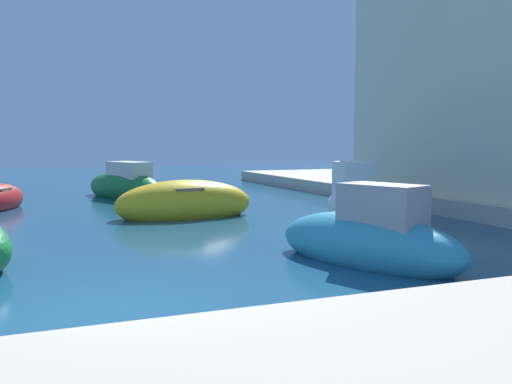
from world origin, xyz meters
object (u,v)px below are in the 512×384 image
moored_boat_6 (369,240)px  quayside_tree (507,101)px  moored_boat_3 (185,204)px  waterfront_building_main (505,54)px  moored_boat_2 (125,186)px  moored_boat_4 (354,203)px

moored_boat_6 → quayside_tree: quayside_tree is taller
moored_boat_3 → quayside_tree: quayside_tree is taller
quayside_tree → moored_boat_6: bearing=-146.0°
waterfront_building_main → quayside_tree: waterfront_building_main is taller
moored_boat_2 → moored_boat_4: (4.89, -8.41, 0.02)m
moored_boat_4 → quayside_tree: bearing=118.0°
moored_boat_3 → moored_boat_4: size_ratio=1.21×
moored_boat_4 → quayside_tree: quayside_tree is taller
moored_boat_3 → quayside_tree: bearing=-3.1°
moored_boat_6 → waterfront_building_main: waterfront_building_main is taller
moored_boat_3 → waterfront_building_main: waterfront_building_main is taller
moored_boat_2 → waterfront_building_main: (10.53, -8.01, 4.42)m
moored_boat_2 → moored_boat_3: bearing=163.6°
moored_boat_6 → moored_boat_4: bearing=-50.0°
moored_boat_2 → waterfront_building_main: 13.95m
moored_boat_4 → moored_boat_2: bearing=-135.8°
moored_boat_3 → waterfront_building_main: 10.97m
waterfront_building_main → quayside_tree: (1.63, 1.42, -1.32)m
moored_boat_2 → moored_boat_4: moored_boat_4 is taller
moored_boat_2 → moored_boat_6: bearing=166.4°
moored_boat_3 → moored_boat_4: moored_boat_4 is taller
moored_boat_4 → moored_boat_6: bearing=-15.3°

